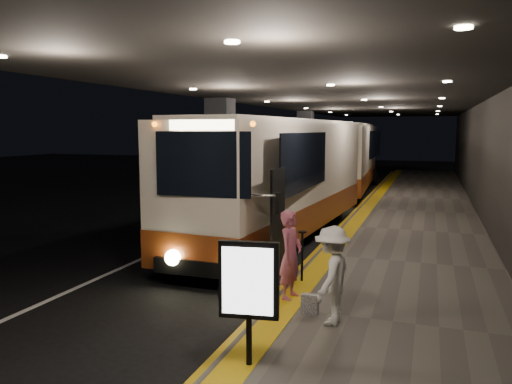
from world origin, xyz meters
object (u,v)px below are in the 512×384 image
Objects in this scene: coach_second at (348,160)px; info_sign at (249,283)px; bag_polka at (310,304)px; coach_main at (282,184)px; stanchion_post at (302,257)px; passenger_boarding at (291,255)px; passenger_waiting_white at (332,275)px.

info_sign is (2.04, -21.17, -0.40)m from coach_second.
info_sign is at bearing -99.31° from bag_polka.
stanchion_post is at bearing -64.84° from coach_main.
passenger_waiting_white is at bearing -126.54° from passenger_boarding.
passenger_waiting_white is 1.53× the size of stanchion_post.
bag_polka is at bearing -115.09° from passenger_waiting_white.
coach_second reaches higher than bag_polka.
coach_second is 19.53m from passenger_waiting_white.
bag_polka is 1.95m from stanchion_post.
bag_polka is at bearing 71.85° from info_sign.
coach_second reaches higher than passenger_boarding.
passenger_waiting_white reaches higher than stanchion_post.
info_sign is (0.20, -2.85, 0.32)m from passenger_boarding.
passenger_boarding reaches higher than passenger_waiting_white.
info_sign reaches higher than stanchion_post.
stanchion_post is (-0.60, 1.82, 0.36)m from bag_polka.
passenger_boarding is at bearing -127.67° from passenger_waiting_white.
coach_main is at bearing 110.59° from bag_polka.
passenger_waiting_white is 4.55× the size of bag_polka.
bag_polka is at bearing -133.66° from passenger_boarding.
bag_polka is 2.38m from info_sign.
coach_second is 6.97× the size of passenger_waiting_white.
coach_main is 31.91× the size of bag_polka.
coach_main reaches higher than stanchion_post.
passenger_waiting_white is 0.82m from bag_polka.
stanchion_post is (-1.03, 2.09, -0.29)m from passenger_waiting_white.
coach_second is at bearing -164.21° from passenger_waiting_white.
bag_polka is (-0.43, 0.28, -0.64)m from passenger_waiting_white.
coach_second is 6.75× the size of passenger_boarding.
passenger_boarding is 1.58× the size of stanchion_post.
bag_polka is (0.55, -0.71, -0.67)m from passenger_boarding.
passenger_boarding is 0.98× the size of info_sign.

